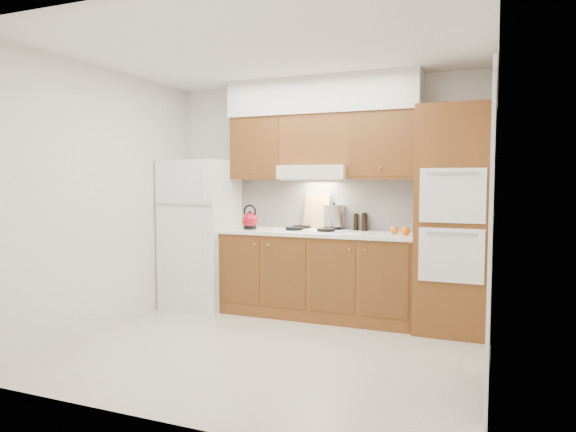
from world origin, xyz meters
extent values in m
plane|color=#BBB7A4|center=(0.00, 0.00, 0.00)|extent=(3.60, 3.60, 0.00)
plane|color=white|center=(0.00, 0.00, 2.60)|extent=(3.60, 3.60, 0.00)
cube|color=silver|center=(0.00, 1.50, 1.30)|extent=(3.60, 0.02, 2.60)
cube|color=silver|center=(-1.80, 0.00, 1.30)|extent=(0.02, 3.00, 2.60)
cube|color=silver|center=(1.80, 0.00, 1.30)|extent=(0.02, 3.00, 2.60)
cube|color=white|center=(-1.41, 1.14, 0.86)|extent=(0.75, 0.72, 1.72)
cube|color=brown|center=(0.02, 1.20, 0.45)|extent=(2.11, 0.60, 0.90)
cube|color=white|center=(0.03, 1.19, 0.92)|extent=(2.13, 0.62, 0.04)
cube|color=white|center=(0.02, 1.49, 1.22)|extent=(2.11, 0.03, 0.56)
cube|color=brown|center=(1.44, 1.18, 1.10)|extent=(0.70, 0.65, 2.20)
cube|color=brown|center=(-0.71, 1.33, 1.85)|extent=(0.63, 0.33, 0.70)
cube|color=brown|center=(0.72, 1.33, 1.85)|extent=(0.73, 0.33, 0.70)
cube|color=silver|center=(-0.02, 1.27, 1.57)|extent=(0.75, 0.45, 0.15)
cube|color=brown|center=(-0.02, 1.33, 1.92)|extent=(0.75, 0.33, 0.55)
cube|color=silver|center=(0.03, 1.32, 2.40)|extent=(2.13, 0.36, 0.40)
cube|color=white|center=(-0.02, 1.21, 0.95)|extent=(0.74, 0.50, 0.01)
cube|color=black|center=(1.79, -0.35, 1.05)|extent=(0.02, 0.90, 2.10)
cylinder|color=#3F3833|center=(1.79, 0.55, 2.15)|extent=(0.02, 0.30, 0.30)
sphere|color=maroon|center=(-0.73, 1.08, 1.04)|extent=(0.24, 0.24, 0.18)
cube|color=tan|center=(-0.06, 1.40, 1.14)|extent=(0.32, 0.15, 0.40)
cylinder|color=silver|center=(0.15, 1.38, 1.09)|extent=(0.26, 0.26, 0.24)
cylinder|color=black|center=(0.39, 1.43, 1.03)|extent=(0.06, 0.06, 0.19)
cylinder|color=black|center=(0.48, 1.45, 1.04)|extent=(0.06, 0.06, 0.19)
cylinder|color=black|center=(0.50, 1.39, 1.02)|extent=(0.07, 0.07, 0.17)
sphere|color=#EB470C|center=(0.98, 1.11, 0.98)|extent=(0.11, 0.11, 0.09)
sphere|color=orange|center=(0.85, 1.21, 0.98)|extent=(0.11, 0.11, 0.08)
camera|label=1|loc=(1.81, -4.05, 1.49)|focal=32.00mm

